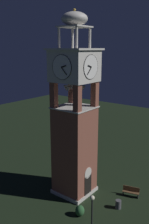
% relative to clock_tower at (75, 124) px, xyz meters
% --- Properties ---
extents(ground, '(80.00, 80.00, 0.00)m').
position_rel_clock_tower_xyz_m(ground, '(0.00, 0.00, -7.15)').
color(ground, black).
extents(clock_tower, '(3.84, 3.84, 17.32)m').
position_rel_clock_tower_xyz_m(clock_tower, '(0.00, 0.00, 0.00)').
color(clock_tower, brown).
rests_on(clock_tower, ground).
extents(park_bench, '(0.86, 1.66, 0.95)m').
position_rel_clock_tower_xyz_m(park_bench, '(2.70, -4.88, -6.66)').
color(park_bench, brown).
rests_on(park_bench, ground).
extents(lamp_post, '(0.36, 0.36, 3.68)m').
position_rel_clock_tower_xyz_m(lamp_post, '(-4.40, -5.03, -4.58)').
color(lamp_post, black).
rests_on(lamp_post, ground).
extents(trash_bin, '(0.52, 0.52, 0.80)m').
position_rel_clock_tower_xyz_m(trash_bin, '(0.19, -4.84, -6.75)').
color(trash_bin, '#4C4C51').
rests_on(trash_bin, ground).
extents(shrub_near_entry, '(0.79, 0.79, 0.98)m').
position_rel_clock_tower_xyz_m(shrub_near_entry, '(-2.77, -2.72, -6.66)').
color(shrub_near_entry, '#28562D').
rests_on(shrub_near_entry, ground).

